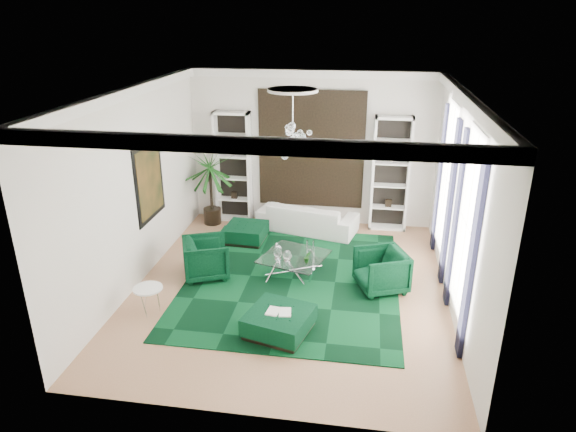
% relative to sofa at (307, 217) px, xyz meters
% --- Properties ---
extents(floor, '(6.00, 7.00, 0.02)m').
position_rel_sofa_xyz_m(floor, '(0.00, -2.85, -0.36)').
color(floor, tan).
rests_on(floor, ground).
extents(ceiling, '(6.00, 7.00, 0.02)m').
position_rel_sofa_xyz_m(ceiling, '(0.00, -2.85, 3.46)').
color(ceiling, white).
rests_on(ceiling, ground).
extents(wall_back, '(6.00, 0.02, 3.80)m').
position_rel_sofa_xyz_m(wall_back, '(0.00, 0.66, 1.55)').
color(wall_back, silver).
rests_on(wall_back, ground).
extents(wall_front, '(6.00, 0.02, 3.80)m').
position_rel_sofa_xyz_m(wall_front, '(0.00, -6.36, 1.55)').
color(wall_front, silver).
rests_on(wall_front, ground).
extents(wall_left, '(0.02, 7.00, 3.80)m').
position_rel_sofa_xyz_m(wall_left, '(-3.01, -2.85, 1.55)').
color(wall_left, silver).
rests_on(wall_left, ground).
extents(wall_right, '(0.02, 7.00, 3.80)m').
position_rel_sofa_xyz_m(wall_right, '(3.01, -2.85, 1.55)').
color(wall_right, silver).
rests_on(wall_right, ground).
extents(crown_molding, '(6.00, 7.00, 0.18)m').
position_rel_sofa_xyz_m(crown_molding, '(0.00, -2.85, 3.35)').
color(crown_molding, white).
rests_on(crown_molding, ceiling).
extents(ceiling_medallion, '(0.90, 0.90, 0.05)m').
position_rel_sofa_xyz_m(ceiling_medallion, '(0.00, -2.55, 3.42)').
color(ceiling_medallion, white).
rests_on(ceiling_medallion, ceiling).
extents(tapestry, '(2.50, 0.06, 2.80)m').
position_rel_sofa_xyz_m(tapestry, '(0.00, 0.61, 1.55)').
color(tapestry, black).
rests_on(tapestry, wall_back).
extents(shelving_left, '(0.90, 0.38, 2.80)m').
position_rel_sofa_xyz_m(shelving_left, '(-1.95, 0.46, 1.05)').
color(shelving_left, white).
rests_on(shelving_left, floor).
extents(shelving_right, '(0.90, 0.38, 2.80)m').
position_rel_sofa_xyz_m(shelving_right, '(1.95, 0.46, 1.05)').
color(shelving_right, white).
rests_on(shelving_right, floor).
extents(painting, '(0.04, 1.30, 1.60)m').
position_rel_sofa_xyz_m(painting, '(-2.97, -2.25, 1.50)').
color(painting, black).
rests_on(painting, wall_left).
extents(window_near, '(0.03, 1.10, 2.90)m').
position_rel_sofa_xyz_m(window_near, '(2.99, -3.75, 1.55)').
color(window_near, white).
rests_on(window_near, wall_right).
extents(curtain_near_a, '(0.07, 0.30, 3.25)m').
position_rel_sofa_xyz_m(curtain_near_a, '(2.96, -4.53, 1.30)').
color(curtain_near_a, black).
rests_on(curtain_near_a, floor).
extents(curtain_near_b, '(0.07, 0.30, 3.25)m').
position_rel_sofa_xyz_m(curtain_near_b, '(2.96, -2.97, 1.30)').
color(curtain_near_b, black).
rests_on(curtain_near_b, floor).
extents(window_far, '(0.03, 1.10, 2.90)m').
position_rel_sofa_xyz_m(window_far, '(2.99, -1.35, 1.55)').
color(window_far, white).
rests_on(window_far, wall_right).
extents(curtain_far_a, '(0.07, 0.30, 3.25)m').
position_rel_sofa_xyz_m(curtain_far_a, '(2.96, -2.13, 1.30)').
color(curtain_far_a, black).
rests_on(curtain_far_a, floor).
extents(curtain_far_b, '(0.07, 0.30, 3.25)m').
position_rel_sofa_xyz_m(curtain_far_b, '(2.96, -0.57, 1.30)').
color(curtain_far_b, black).
rests_on(curtain_far_b, floor).
extents(rug, '(4.20, 5.00, 0.02)m').
position_rel_sofa_xyz_m(rug, '(0.00, -2.55, -0.34)').
color(rug, black).
rests_on(rug, floor).
extents(sofa, '(2.55, 1.47, 0.70)m').
position_rel_sofa_xyz_m(sofa, '(0.00, 0.00, 0.00)').
color(sofa, silver).
rests_on(sofa, floor).
extents(armchair_left, '(1.16, 1.14, 0.81)m').
position_rel_sofa_xyz_m(armchair_left, '(-1.75, -2.65, 0.06)').
color(armchair_left, black).
rests_on(armchair_left, floor).
extents(armchair_right, '(1.16, 1.14, 0.81)m').
position_rel_sofa_xyz_m(armchair_right, '(1.75, -2.65, 0.06)').
color(armchair_right, black).
rests_on(armchair_right, floor).
extents(coffee_table, '(1.50, 1.50, 0.41)m').
position_rel_sofa_xyz_m(coffee_table, '(0.00, -2.30, -0.14)').
color(coffee_table, white).
rests_on(coffee_table, floor).
extents(ottoman_side, '(0.95, 0.95, 0.40)m').
position_rel_sofa_xyz_m(ottoman_side, '(-1.35, -0.85, -0.15)').
color(ottoman_side, black).
rests_on(ottoman_side, floor).
extents(ottoman_front, '(1.23, 1.23, 0.40)m').
position_rel_sofa_xyz_m(ottoman_front, '(0.05, -4.40, -0.15)').
color(ottoman_front, black).
rests_on(ottoman_front, floor).
extents(book, '(0.42, 0.28, 0.03)m').
position_rel_sofa_xyz_m(book, '(0.05, -4.40, 0.07)').
color(book, white).
rests_on(book, ottoman_front).
extents(side_table, '(0.63, 0.63, 0.50)m').
position_rel_sofa_xyz_m(side_table, '(-2.35, -4.15, -0.10)').
color(side_table, white).
rests_on(side_table, floor).
extents(palm, '(1.83, 1.83, 2.40)m').
position_rel_sofa_xyz_m(palm, '(-2.45, 0.10, 0.85)').
color(palm, '#154714').
rests_on(palm, floor).
extents(chandelier, '(0.97, 0.97, 0.72)m').
position_rel_sofa_xyz_m(chandelier, '(0.00, -2.55, 2.50)').
color(chandelier, white).
rests_on(chandelier, ceiling).
extents(table_plant, '(0.15, 0.13, 0.24)m').
position_rel_sofa_xyz_m(table_plant, '(0.30, -2.55, 0.18)').
color(table_plant, '#154714').
rests_on(table_plant, coffee_table).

